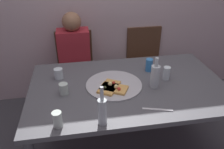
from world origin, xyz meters
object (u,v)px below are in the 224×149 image
Objects in this scene: short_glass at (59,74)px; table_knife at (158,110)px; tumbler_near at (64,89)px; soda_can at (149,65)px; tumbler_far at (166,73)px; chair_left at (76,64)px; beer_bottle at (155,76)px; pizza_slice_last at (114,88)px; guest_in_sweater at (75,60)px; wine_glass at (57,119)px; wine_bottle at (102,111)px; chair_right at (145,59)px; pizza_slice_extra at (109,87)px; pizza_tray at (114,85)px; dining_table at (128,91)px.

table_knife is (0.72, -0.58, -0.04)m from short_glass.
soda_can is at bearing 18.07° from tumbler_near.
soda_can is at bearing 121.08° from tumbler_far.
chair_left reaches higher than short_glass.
chair_left is at bearing 123.87° from beer_bottle.
guest_in_sweater reaches higher than pizza_slice_last.
tumbler_near is at bearing 84.26° from chair_left.
wine_bottle is at bearing -3.80° from wine_glass.
pizza_slice_last is 0.28× the size of chair_right.
chair_right is at bearing 34.09° from short_glass.
soda_can is at bearing 141.70° from guest_in_sweater.
pizza_slice_last is 0.50m from tumbler_far.
guest_in_sweater reaches higher than beer_bottle.
table_knife is (0.30, -0.33, -0.02)m from pizza_slice_extra.
guest_in_sweater reaches higher than chair_right.
beer_bottle is 0.23× the size of guest_in_sweater.
chair_right is (0.57, 0.90, -0.23)m from pizza_tray.
pizza_slice_extra is 1.16m from chair_right.
soda_can is (0.37, 0.20, 0.05)m from pizza_tray.
pizza_tray is at bearing 167.53° from beer_bottle.
tumbler_near is 1.00m from chair_left.
dining_table is 0.38m from tumbler_far.
wine_glass reaches higher than pizza_slice_last.
dining_table is 0.35m from soda_can.
tumbler_far is 0.97× the size of soda_can.
chair_left is at bearing 107.51° from pizza_slice_last.
guest_in_sweater reaches higher than pizza_slice_extra.
dining_table is 0.64m from short_glass.
chair_left reaches higher than tumbler_far.
wine_bottle reaches higher than chair_right.
dining_table is 1.87× the size of chair_right.
beer_bottle reaches higher than pizza_slice_extra.
chair_right reaches higher than tumbler_near.
tumbler_far is 0.10× the size of guest_in_sweater.
dining_table is at bearing 26.02° from pizza_slice_last.
tumbler_far is (0.49, 0.11, 0.04)m from pizza_slice_last.
tumbler_near is at bearing 44.09° from chair_right.
tumbler_far reaches higher than pizza_slice_last.
table_knife is at bearing 76.15° from chair_right.
dining_table is at bearing -4.87° from pizza_tray.
wine_bottle is at bearing 96.94° from chair_left.
chair_left reaches higher than pizza_tray.
tumbler_near is at bearing -161.93° from soda_can.
short_glass is (-0.42, 0.25, 0.02)m from pizza_slice_extra.
pizza_tray is at bearing 109.64° from chair_left.
short_glass is (-0.95, 0.17, -0.01)m from tumbler_far.
pizza_tray is at bearing 175.13° from dining_table.
dining_table is 0.28m from beer_bottle.
wine_bottle is at bearing -56.46° from tumbler_near.
wine_bottle is 0.80m from tumbler_far.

